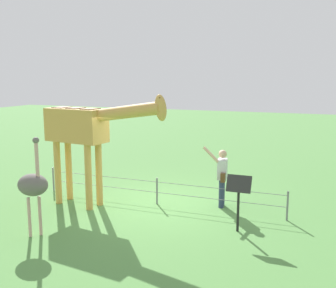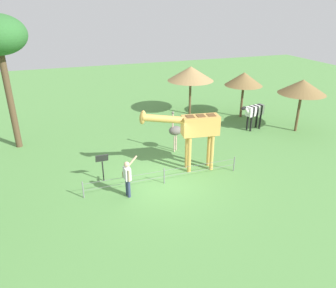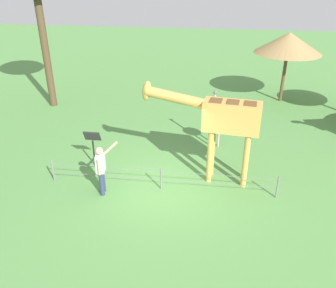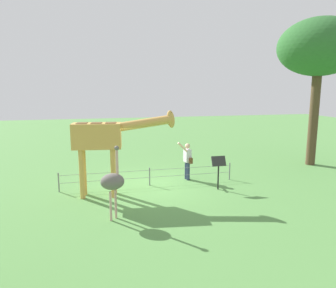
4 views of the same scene
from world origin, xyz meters
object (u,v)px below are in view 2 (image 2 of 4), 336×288
giraffe (194,128)px  shade_hut_near (303,87)px  visitor (127,177)px  shade_hut_aside (191,74)px  shade_hut_far (244,79)px  zebra (254,112)px  ostrich (175,131)px  info_sign (102,162)px

giraffe → shade_hut_near: size_ratio=1.15×
visitor → shade_hut_aside: 11.38m
shade_hut_far → shade_hut_near: bearing=117.3°
giraffe → shade_hut_near: 8.48m
visitor → shade_hut_aside: shade_hut_aside is taller
visitor → shade_hut_far: 12.28m
zebra → shade_hut_aside: 5.19m
giraffe → shade_hut_near: (-8.07, -2.52, 0.68)m
visitor → shade_hut_aside: (-6.58, -9.07, 1.99)m
shade_hut_aside → zebra: bearing=121.3°
giraffe → shade_hut_aside: shade_hut_aside is taller
giraffe → shade_hut_aside: bearing=-111.8°
visitor → ostrich: bearing=-134.0°
giraffe → visitor: (3.46, 1.27, -1.21)m
ostrich → shade_hut_far: shade_hut_far is taller
zebra → ostrich: (5.73, 1.40, 0.01)m
ostrich → info_sign: size_ratio=1.70×
shade_hut_far → shade_hut_aside: shade_hut_aside is taller
shade_hut_near → shade_hut_aside: 7.24m
zebra → ostrich: ostrich is taller
visitor → zebra: visitor is taller
zebra → shade_hut_near: bearing=155.6°
shade_hut_near → shade_hut_far: bearing=-62.7°
ostrich → zebra: bearing=-166.3°
shade_hut_far → shade_hut_aside: size_ratio=0.92×
ostrich → shade_hut_aside: shade_hut_aside is taller
shade_hut_far → info_sign: (10.49, 5.74, -1.70)m
shade_hut_far → zebra: bearing=76.1°
shade_hut_near → info_sign: 12.64m
zebra → shade_hut_far: bearing=-103.9°
zebra → shade_hut_aside: size_ratio=0.54×
giraffe → visitor: giraffe is taller
zebra → giraffe: bearing=32.6°
giraffe → zebra: giraffe is taller
visitor → info_sign: 1.75m
zebra → shade_hut_aside: bearing=-58.7°
visitor → shade_hut_far: bearing=-143.0°
shade_hut_aside → giraffe: bearing=68.2°
giraffe → zebra: bearing=-147.4°
giraffe → shade_hut_near: bearing=-162.7°
ostrich → shade_hut_far: (-6.33, -3.81, 1.48)m
info_sign → ostrich: bearing=-155.2°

